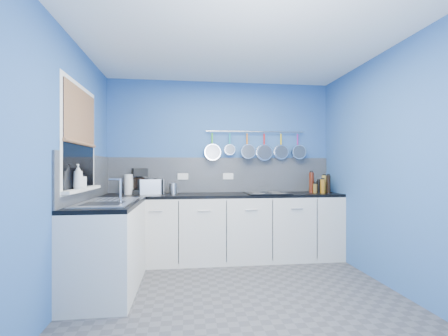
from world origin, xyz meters
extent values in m
cube|color=#47474C|center=(0.00, 0.00, -0.01)|extent=(3.20, 3.00, 0.02)
cube|color=white|center=(0.00, 0.00, 2.51)|extent=(3.20, 3.00, 0.02)
cube|color=#2F599C|center=(0.00, 1.51, 1.25)|extent=(3.20, 0.02, 2.50)
cube|color=#2F599C|center=(0.00, -1.51, 1.25)|extent=(3.20, 0.02, 2.50)
cube|color=#2F599C|center=(-1.61, 0.00, 1.25)|extent=(0.02, 3.00, 2.50)
cube|color=#2F599C|center=(1.61, 0.00, 1.25)|extent=(0.02, 3.00, 2.50)
cube|color=slate|center=(0.00, 1.49, 1.15)|extent=(3.20, 0.02, 0.50)
cube|color=slate|center=(-1.59, 0.60, 1.15)|extent=(0.02, 1.80, 0.50)
cube|color=silver|center=(0.00, 1.20, 0.43)|extent=(3.20, 0.60, 0.86)
cube|color=black|center=(0.00, 1.20, 0.88)|extent=(3.20, 0.60, 0.04)
cube|color=silver|center=(-1.30, 0.30, 0.43)|extent=(0.60, 1.20, 0.86)
cube|color=black|center=(-1.30, 0.30, 0.88)|extent=(0.60, 1.20, 0.04)
cube|color=white|center=(-1.58, 0.30, 1.55)|extent=(0.01, 1.00, 1.10)
cube|color=black|center=(-1.57, 0.30, 1.55)|extent=(0.01, 0.90, 1.00)
cube|color=#906349|center=(-1.56, 0.30, 1.77)|extent=(0.01, 0.90, 0.55)
cube|color=white|center=(-1.55, 0.30, 1.04)|extent=(0.10, 0.98, 0.03)
cube|color=silver|center=(-1.30, 0.30, 0.90)|extent=(0.50, 0.95, 0.01)
cube|color=white|center=(-0.55, 1.48, 1.13)|extent=(0.15, 0.01, 0.09)
cube|color=white|center=(0.10, 1.48, 1.13)|extent=(0.15, 0.01, 0.09)
cylinder|color=silver|center=(0.50, 1.45, 1.78)|extent=(1.45, 0.02, 0.02)
imported|color=white|center=(-1.53, 0.11, 1.17)|extent=(0.10, 0.10, 0.24)
imported|color=white|center=(-1.53, 0.19, 1.14)|extent=(0.10, 0.10, 0.17)
cylinder|color=white|center=(-1.26, 1.24, 1.03)|extent=(0.15, 0.15, 0.27)
cube|color=silver|center=(-0.97, 1.27, 1.00)|extent=(0.34, 0.24, 0.20)
cylinder|color=silver|center=(-0.68, 1.23, 0.97)|extent=(0.13, 0.13, 0.14)
cube|color=black|center=(0.59, 1.14, 0.91)|extent=(0.57, 0.50, 0.01)
cylinder|color=#265919|center=(1.43, 1.31, 0.97)|extent=(0.05, 0.05, 0.15)
cylinder|color=brown|center=(1.36, 1.34, 0.96)|extent=(0.07, 0.07, 0.13)
cylinder|color=#3F721E|center=(1.29, 1.31, 0.96)|extent=(0.06, 0.06, 0.13)
cylinder|color=olive|center=(1.44, 1.21, 1.02)|extent=(0.07, 0.07, 0.24)
cylinder|color=black|center=(1.36, 1.21, 0.98)|extent=(0.06, 0.06, 0.17)
cylinder|color=#4C190C|center=(1.26, 1.22, 1.04)|extent=(0.07, 0.07, 0.29)
cylinder|color=black|center=(1.45, 1.11, 1.02)|extent=(0.06, 0.06, 0.25)
cylinder|color=#8C5914|center=(1.37, 1.11, 1.00)|extent=(0.07, 0.07, 0.19)
cylinder|color=brown|center=(1.27, 1.13, 0.96)|extent=(0.06, 0.06, 0.13)
camera|label=1|loc=(-0.51, -3.00, 1.25)|focal=25.01mm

